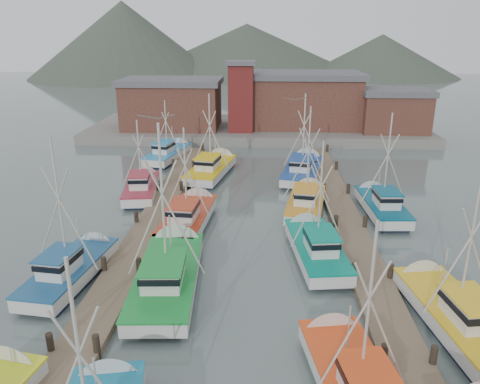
{
  "coord_description": "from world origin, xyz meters",
  "views": [
    {
      "loc": [
        0.93,
        -25.17,
        13.34
      ],
      "look_at": [
        -0.68,
        5.55,
        2.6
      ],
      "focal_mm": 35.0,
      "sensor_mm": 36.0,
      "label": 1
    }
  ],
  "objects_px": {
    "lookout_tower": "(241,96)",
    "boat_12": "(213,168)",
    "boat_4": "(169,272)",
    "boat_8": "(189,216)",
    "boat_1": "(353,381)"
  },
  "relations": [
    {
      "from": "boat_4",
      "to": "boat_12",
      "type": "relative_size",
      "value": 1.07
    },
    {
      "from": "boat_8",
      "to": "boat_4",
      "type": "bearing_deg",
      "value": -84.36
    },
    {
      "from": "lookout_tower",
      "to": "boat_12",
      "type": "distance_m",
      "value": 15.94
    },
    {
      "from": "boat_4",
      "to": "boat_12",
      "type": "distance_m",
      "value": 20.53
    },
    {
      "from": "boat_1",
      "to": "boat_4",
      "type": "distance_m",
      "value": 11.77
    },
    {
      "from": "boat_8",
      "to": "lookout_tower",
      "type": "bearing_deg",
      "value": 89.78
    },
    {
      "from": "boat_12",
      "to": "boat_4",
      "type": "bearing_deg",
      "value": -80.41
    },
    {
      "from": "boat_4",
      "to": "lookout_tower",
      "type": "bearing_deg",
      "value": 83.1
    },
    {
      "from": "boat_1",
      "to": "boat_12",
      "type": "xyz_separation_m",
      "value": [
        -8.45,
        28.51,
        0.0
      ]
    },
    {
      "from": "lookout_tower",
      "to": "boat_4",
      "type": "height_order",
      "value": "lookout_tower"
    },
    {
      "from": "boat_1",
      "to": "boat_4",
      "type": "relative_size",
      "value": 0.86
    },
    {
      "from": "lookout_tower",
      "to": "boat_8",
      "type": "xyz_separation_m",
      "value": [
        -2.31,
        -27.38,
        -4.87
      ]
    },
    {
      "from": "lookout_tower",
      "to": "boat_8",
      "type": "height_order",
      "value": "lookout_tower"
    },
    {
      "from": "lookout_tower",
      "to": "boat_8",
      "type": "relative_size",
      "value": 0.95
    },
    {
      "from": "lookout_tower",
      "to": "boat_12",
      "type": "height_order",
      "value": "lookout_tower"
    }
  ]
}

